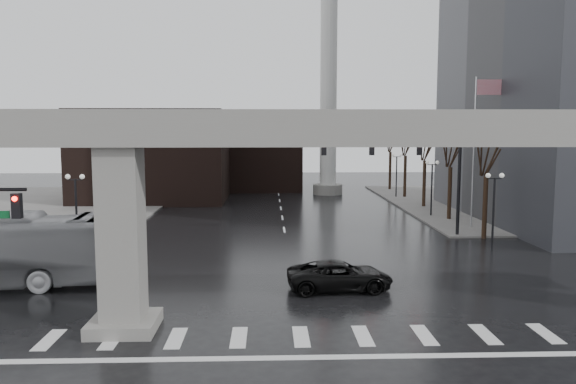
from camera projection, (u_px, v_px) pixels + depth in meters
name	position (u px, v px, depth m)	size (l,w,h in m)	color
ground	(300.00, 327.00, 22.64)	(160.00, 160.00, 0.00)	black
sidewalk_ne	(526.00, 204.00, 59.28)	(28.00, 36.00, 0.15)	slate
sidewalk_nw	(27.00, 206.00, 57.47)	(28.00, 36.00, 0.15)	slate
elevated_guideway	(332.00, 157.00, 21.91)	(48.00, 2.60, 8.70)	gray
building_far_left	(155.00, 155.00, 63.29)	(16.00, 14.00, 10.00)	black
building_far_mid	(263.00, 159.00, 73.75)	(10.00, 10.00, 8.00)	black
smokestack	(329.00, 83.00, 67.02)	(3.60, 3.60, 30.00)	silver
signal_mast_arm	(408.00, 158.00, 40.96)	(12.12, 0.43, 8.00)	black
flagpole_assembly	(478.00, 134.00, 44.17)	(2.06, 0.12, 12.00)	silver
lamp_right_0	(494.00, 198.00, 36.62)	(1.22, 0.32, 5.11)	black
lamp_right_1	(432.00, 179.00, 50.52)	(1.22, 0.32, 5.11)	black
lamp_right_2	(397.00, 168.00, 64.42)	(1.22, 0.32, 5.11)	black
lamp_left_0	(76.00, 200.00, 35.68)	(1.22, 0.32, 5.11)	black
lamp_left_1	(130.00, 180.00, 49.58)	(1.22, 0.32, 5.11)	black
lamp_left_2	(160.00, 168.00, 63.48)	(1.22, 0.32, 5.11)	black
tree_right_0	(486.00, 200.00, 40.72)	(1.09, 1.58, 7.50)	black
tree_right_1	(450.00, 188.00, 48.66)	(1.09, 1.61, 7.67)	black
tree_right_2	(425.00, 179.00, 56.59)	(1.10, 1.63, 7.85)	black
tree_right_3	(405.00, 172.00, 64.53)	(1.11, 1.66, 8.02)	black
tree_right_4	(390.00, 167.00, 72.47)	(1.12, 1.69, 8.19)	black
pickup_truck	(340.00, 276.00, 27.83)	(2.41, 5.22, 1.45)	black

